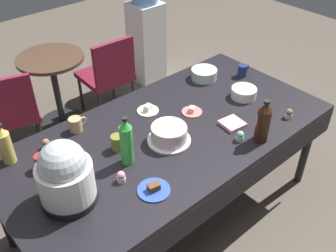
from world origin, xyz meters
name	(u,v)px	position (x,y,z in m)	size (l,w,h in m)	color
ground	(168,209)	(0.00, 0.00, 0.00)	(9.00, 9.00, 0.00)	brown
potluck_table	(168,140)	(0.00, 0.00, 0.69)	(2.20, 1.10, 0.75)	black
frosted_layer_cake	(169,134)	(-0.05, -0.07, 0.80)	(0.28, 0.28, 0.11)	silver
slow_cooker	(65,175)	(-0.77, -0.10, 0.93)	(0.30, 0.30, 0.38)	black
glass_salad_bowl	(204,74)	(0.67, 0.34, 0.79)	(0.20, 0.20, 0.08)	#B2C6BC
ceramic_snack_bowl	(244,93)	(0.70, -0.05, 0.79)	(0.18, 0.18, 0.07)	silver
dessert_plate_cobalt	(154,189)	(-0.40, -0.34, 0.76)	(0.18, 0.18, 0.05)	#2D4CB2
dessert_plate_coral	(192,111)	(0.27, 0.06, 0.76)	(0.14, 0.14, 0.04)	#E07266
dessert_plate_cream	(148,110)	(0.05, 0.27, 0.76)	(0.15, 0.15, 0.05)	beige
cupcake_cocoa	(46,144)	(-0.67, 0.37, 0.78)	(0.05, 0.05, 0.07)	beige
cupcake_mint	(121,177)	(-0.49, -0.16, 0.78)	(0.05, 0.05, 0.07)	beige
cupcake_lemon	(289,114)	(0.73, -0.42, 0.78)	(0.05, 0.05, 0.07)	beige
cupcake_vanilla	(240,136)	(0.29, -0.36, 0.78)	(0.05, 0.05, 0.07)	beige
soda_bottle_ginger_ale	(5,145)	(-0.88, 0.41, 0.87)	(0.08, 0.08, 0.27)	gold
soda_bottle_lime_soda	(126,142)	(-0.36, -0.06, 0.90)	(0.08, 0.08, 0.32)	green
soda_bottle_cola	(263,122)	(0.39, -0.44, 0.89)	(0.09, 0.09, 0.29)	#33190F
coffee_mug_red	(42,162)	(-0.76, 0.22, 0.80)	(0.12, 0.08, 0.10)	#B2231E
coffee_mug_navy	(243,70)	(0.93, 0.17, 0.80)	(0.11, 0.07, 0.09)	navy
coffee_mug_olive	(118,142)	(-0.34, 0.08, 0.80)	(0.12, 0.08, 0.10)	olive
coffee_mug_tan	(76,124)	(-0.43, 0.41, 0.80)	(0.13, 0.08, 0.09)	tan
paper_napkin_stack	(232,124)	(0.37, -0.22, 0.76)	(0.14, 0.14, 0.02)	pink
maroon_chair_left	(10,111)	(-0.57, 1.32, 0.49)	(0.54, 0.54, 0.85)	maroon
maroon_chair_right	(108,73)	(0.40, 1.32, 0.49)	(0.45, 0.45, 0.85)	maroon
round_cafe_table	(54,79)	(-0.05, 1.54, 0.50)	(0.60, 0.60, 0.72)	#473323
water_cooler	(146,31)	(1.14, 1.67, 0.59)	(0.32, 0.32, 1.24)	silver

